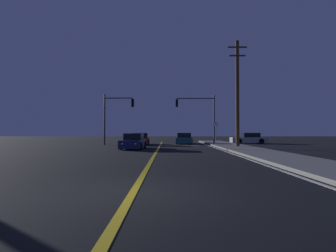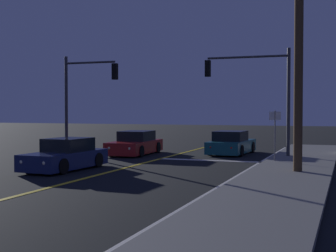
# 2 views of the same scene
# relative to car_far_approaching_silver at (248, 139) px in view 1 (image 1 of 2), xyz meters

# --- Properties ---
(ground_plane) EXTENTS (160.00, 160.00, 0.00)m
(ground_plane) POSITION_rel_car_far_approaching_silver_xyz_m (-11.14, -28.11, -0.58)
(ground_plane) COLOR black
(sidewalk_right) EXTENTS (3.20, 44.17, 0.15)m
(sidewalk_right) POSITION_rel_car_far_approaching_silver_xyz_m (-4.09, -15.84, -0.51)
(sidewalk_right) COLOR slate
(sidewalk_right) RESTS_ON ground
(lane_line_center) EXTENTS (0.20, 41.72, 0.01)m
(lane_line_center) POSITION_rel_car_far_approaching_silver_xyz_m (-11.14, -15.84, -0.58)
(lane_line_center) COLOR gold
(lane_line_center) RESTS_ON ground
(lane_line_edge_right) EXTENTS (0.16, 41.72, 0.01)m
(lane_line_edge_right) POSITION_rel_car_far_approaching_silver_xyz_m (-5.94, -15.84, -0.58)
(lane_line_edge_right) COLOR silver
(lane_line_edge_right) RESTS_ON ground
(stop_bar) EXTENTS (5.45, 0.50, 0.01)m
(stop_bar) POSITION_rel_car_far_approaching_silver_xyz_m (-8.42, -5.07, -0.58)
(stop_bar) COLOR silver
(stop_bar) RESTS_ON ground
(car_far_approaching_silver) EXTENTS (4.49, 1.89, 1.34)m
(car_far_approaching_silver) POSITION_rel_car_far_approaching_silver_xyz_m (0.00, 0.00, 0.00)
(car_far_approaching_silver) COLOR #B2B5BA
(car_far_approaching_silver) RESTS_ON ground
(car_following_oncoming_teal) EXTENTS (2.13, 4.46, 1.34)m
(car_following_oncoming_teal) POSITION_rel_car_far_approaching_silver_xyz_m (-8.31, -1.07, 0.00)
(car_following_oncoming_teal) COLOR #195960
(car_following_oncoming_teal) RESTS_ON ground
(car_distant_tail_red) EXTENTS (2.13, 4.70, 1.34)m
(car_distant_tail_red) POSITION_rel_car_far_approaching_silver_xyz_m (-13.46, -3.16, 0.00)
(car_distant_tail_red) COLOR maroon
(car_distant_tail_red) RESTS_ON ground
(car_mid_block_navy) EXTENTS (1.98, 4.45, 1.34)m
(car_mid_block_navy) POSITION_rel_car_far_approaching_silver_xyz_m (-13.30, -10.86, -0.00)
(car_mid_block_navy) COLOR navy
(car_mid_block_navy) RESTS_ON ground
(traffic_signal_near_right) EXTENTS (4.59, 0.28, 5.79)m
(traffic_signal_near_right) POSITION_rel_car_far_approaching_silver_xyz_m (-6.55, -2.77, 3.32)
(traffic_signal_near_right) COLOR #38383D
(traffic_signal_near_right) RESTS_ON ground
(traffic_signal_far_left) EXTENTS (3.38, 0.28, 5.65)m
(traffic_signal_far_left) POSITION_rel_car_far_approaching_silver_xyz_m (-16.20, -4.17, 3.16)
(traffic_signal_far_left) COLOR #38383D
(traffic_signal_far_left) RESTS_ON ground
(utility_pole_right) EXTENTS (1.83, 0.35, 10.02)m
(utility_pole_right) POSITION_rel_car_far_approaching_silver_xyz_m (-3.79, -9.25, 4.58)
(utility_pole_right) COLOR #4C3823
(utility_pole_right) RESTS_ON ground
(street_sign_corner) EXTENTS (0.55, 0.14, 2.52)m
(street_sign_corner) POSITION_rel_car_far_approaching_silver_xyz_m (-5.19, -5.57, 1.11)
(street_sign_corner) COLOR slate
(street_sign_corner) RESTS_ON ground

